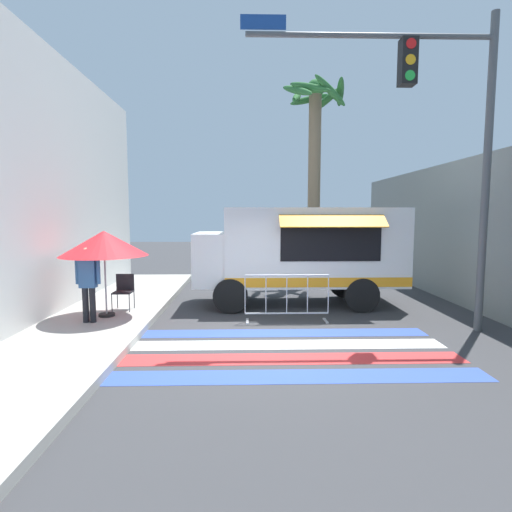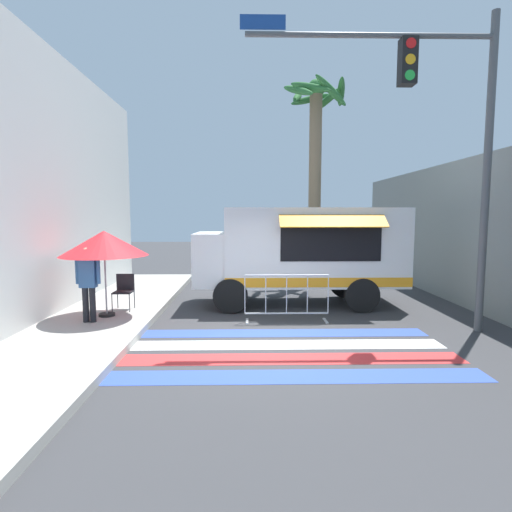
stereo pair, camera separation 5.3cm
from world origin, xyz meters
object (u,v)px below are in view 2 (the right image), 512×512
object	(u,v)px
vendor_person	(88,280)
palm_tree	(316,152)
traffic_signal_pole	(440,118)
food_truck	(297,249)
patio_umbrella	(104,244)
folding_chair	(124,288)
barricade_front	(287,299)

from	to	relation	value
vendor_person	palm_tree	xyz separation A→B (m)	(5.78, 5.41, 3.55)
traffic_signal_pole	food_truck	bearing A→B (deg)	134.08
patio_umbrella	folding_chair	world-z (taller)	patio_umbrella
patio_umbrella	barricade_front	xyz separation A→B (m)	(4.15, -0.04, -1.28)
traffic_signal_pole	vendor_person	xyz separation A→B (m)	(-7.35, 0.33, -3.35)
traffic_signal_pole	folding_chair	size ratio (longest dim) A/B	7.52
traffic_signal_pole	folding_chair	distance (m)	8.05
food_truck	traffic_signal_pole	xyz separation A→B (m)	(2.55, -2.64, 2.89)
traffic_signal_pole	vendor_person	size ratio (longest dim) A/B	3.99
food_truck	barricade_front	distance (m)	2.13
patio_umbrella	barricade_front	world-z (taller)	patio_umbrella
vendor_person	palm_tree	distance (m)	8.68
folding_chair	patio_umbrella	bearing A→B (deg)	-123.98
food_truck	palm_tree	distance (m)	4.48
vendor_person	palm_tree	bearing A→B (deg)	43.81
folding_chair	palm_tree	distance (m)	7.90
folding_chair	vendor_person	bearing A→B (deg)	-124.83
patio_umbrella	folding_chair	distance (m)	1.35
traffic_signal_pole	palm_tree	bearing A→B (deg)	105.31
patio_umbrella	vendor_person	bearing A→B (deg)	-109.15
patio_umbrella	folding_chair	size ratio (longest dim) A/B	2.27
folding_chair	food_truck	bearing A→B (deg)	-2.55
vendor_person	folding_chair	bearing A→B (deg)	72.64
patio_umbrella	palm_tree	xyz separation A→B (m)	(5.60, 4.88, 2.80)
folding_chair	vendor_person	world-z (taller)	vendor_person
patio_umbrella	traffic_signal_pole	bearing A→B (deg)	-6.78
food_truck	barricade_front	xyz separation A→B (m)	(-0.46, -1.82, -0.99)
food_truck	barricade_front	size ratio (longest dim) A/B	2.85
patio_umbrella	palm_tree	bearing A→B (deg)	41.08
traffic_signal_pole	barricade_front	size ratio (longest dim) A/B	3.33
food_truck	folding_chair	bearing A→B (deg)	-165.80
folding_chair	palm_tree	xyz separation A→B (m)	(5.39, 4.21, 3.95)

